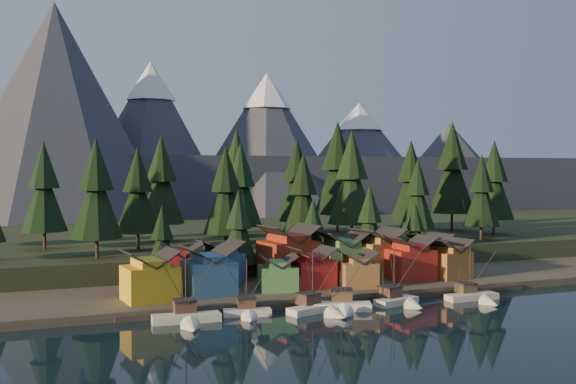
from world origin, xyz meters
name	(u,v)px	position (x,y,z in m)	size (l,w,h in m)	color
ground	(384,322)	(0.00, 0.00, 0.00)	(500.00, 500.00, 0.00)	black
shore_strip	(292,278)	(0.00, 40.00, 0.75)	(400.00, 50.00, 1.50)	#3A332A
hillside	(229,243)	(0.00, 90.00, 3.00)	(420.00, 100.00, 6.00)	black
dock	(339,299)	(0.00, 16.50, 0.50)	(80.00, 4.00, 1.00)	#433930
mountain_ridge	(148,166)	(-4.20, 213.59, 26.06)	(560.00, 190.00, 90.00)	#464B5A
boat_0	(188,310)	(-29.29, 10.27, 2.23)	(11.26, 12.15, 12.12)	beige
boat_1	(248,304)	(-19.04, 11.36, 2.08)	(8.51, 9.04, 10.43)	beige
boat_2	(320,301)	(-6.96, 9.34, 2.08)	(11.00, 11.45, 11.40)	beige
boat_3	(343,297)	(-2.74, 9.22, 2.50)	(10.72, 11.34, 12.71)	white
boat_4	(400,292)	(9.02, 10.01, 2.38)	(9.28, 9.92, 11.70)	beige
boat_5	(476,290)	(24.14, 8.43, 1.98)	(10.49, 11.42, 11.00)	beige
house_front_0	(150,274)	(-33.10, 23.19, 6.09)	(9.80, 9.39, 8.74)	gold
house_front_1	(209,269)	(-22.34, 24.41, 6.15)	(9.39, 9.09, 8.85)	#3B678B
house_front_2	(278,272)	(-9.11, 23.99, 5.03)	(8.04, 8.09, 6.73)	#478348
house_front_3	(312,266)	(-1.96, 24.38, 5.57)	(7.87, 7.52, 7.75)	maroon
house_front_4	(357,268)	(6.52, 21.87, 5.15)	(7.82, 8.27, 6.95)	olive
house_front_5	(410,257)	(20.41, 25.03, 6.21)	(8.56, 7.79, 8.96)	maroon
house_front_6	(448,258)	(29.25, 24.45, 5.74)	(9.47, 9.13, 8.06)	#A3612A
house_back_0	(181,264)	(-25.59, 32.93, 6.11)	(9.29, 9.03, 8.78)	maroon
house_back_1	(220,262)	(-17.61, 33.82, 6.05)	(8.71, 8.79, 8.67)	#395187
house_back_2	(288,251)	(-2.74, 35.05, 7.37)	(11.90, 11.18, 11.18)	maroon
house_back_3	(342,253)	(9.11, 33.76, 6.53)	(9.49, 8.46, 9.58)	#477A42
house_back_4	(378,251)	(17.07, 32.60, 6.78)	(10.51, 10.21, 10.05)	olive
house_back_5	(430,253)	(29.45, 31.44, 5.94)	(9.09, 9.16, 8.47)	olive
tree_hill_1	(44,190)	(-50.00, 68.00, 19.66)	(10.73, 10.73, 24.99)	#332319
tree_hill_2	(96,192)	(-40.00, 48.00, 19.66)	(10.73, 10.73, 24.99)	#332319
tree_hill_3	(138,193)	(-30.00, 60.00, 18.85)	(10.09, 10.09, 23.50)	#332319
tree_hill_4	(161,183)	(-22.00, 75.00, 20.87)	(11.68, 11.68, 27.20)	#332319
tree_hill_5	(226,193)	(-12.00, 50.00, 18.96)	(10.18, 10.18, 23.71)	#332319
tree_hill_6	(241,188)	(-4.00, 65.00, 19.66)	(10.73, 10.73, 25.00)	#332319
tree_hill_7	(303,196)	(6.00, 48.00, 18.14)	(9.54, 9.54, 22.22)	#332319
tree_hill_8	(297,183)	(14.00, 72.00, 20.60)	(11.47, 11.47, 26.71)	#332319
tree_hill_9	(352,181)	(22.00, 55.00, 21.45)	(12.13, 12.13, 28.26)	#332319
tree_hill_10	(338,171)	(30.00, 80.00, 23.74)	(13.93, 13.93, 32.45)	#332319
tree_hill_11	(418,196)	(38.00, 50.00, 17.56)	(9.08, 9.08, 21.15)	#332319
tree_hill_12	(411,183)	(46.00, 66.00, 20.55)	(11.42, 11.42, 26.61)	#332319
tree_hill_13	(482,193)	(56.00, 48.00, 18.15)	(9.54, 9.54, 22.22)	#332319
tree_hill_14	(452,171)	(64.00, 72.00, 23.79)	(13.97, 13.97, 32.54)	#332319
tree_hill_15	(237,177)	(0.00, 82.00, 22.20)	(12.72, 12.72, 29.64)	#332319
tree_hill_17	(494,183)	(68.00, 58.00, 20.52)	(11.40, 11.40, 26.56)	#332319
tree_shore_0	(162,240)	(-28.00, 40.00, 10.04)	(6.71, 6.71, 15.64)	#332319
tree_shore_1	(239,230)	(-12.00, 40.00, 11.69)	(8.00, 8.00, 18.65)	#332319
tree_shore_2	(313,232)	(5.00, 40.00, 10.54)	(7.11, 7.11, 16.56)	#332319
tree_shore_3	(370,223)	(19.00, 40.00, 12.05)	(8.29, 8.29, 19.32)	#332319
tree_shore_4	(415,231)	(31.00, 40.00, 9.78)	(6.51, 6.51, 15.17)	#332319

